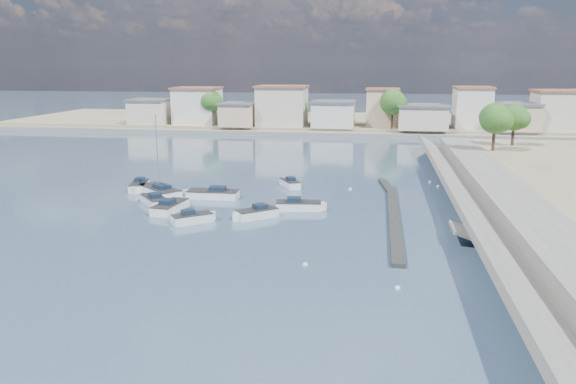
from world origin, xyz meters
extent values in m
plane|color=#2C4059|center=(0.00, 40.00, 0.00)|extent=(400.00, 400.00, 0.00)
cube|color=slate|center=(18.50, 13.00, 0.90)|extent=(5.00, 90.00, 1.80)
cube|color=slate|center=(14.15, 13.00, 0.90)|extent=(4.17, 90.00, 2.86)
cube|color=slate|center=(14.00, 4.00, 0.40)|extent=(5.31, 3.50, 1.94)
cube|color=black|center=(7.00, 10.00, 0.17)|extent=(1.00, 26.00, 0.35)
cube|color=black|center=(6.50, 24.00, 0.15)|extent=(2.00, 8.05, 0.30)
cube|color=gray|center=(0.00, 92.00, 0.70)|extent=(160.00, 40.00, 1.40)
cube|color=slate|center=(0.00, 71.00, 0.40)|extent=(160.00, 2.50, 0.80)
cube|color=beige|center=(-44.00, 76.00, 3.90)|extent=(8.00, 8.00, 5.00)
cube|color=#595960|center=(-44.00, 76.00, 6.58)|extent=(8.48, 8.48, 0.35)
cube|color=silver|center=(-34.00, 78.00, 5.15)|extent=(9.00, 9.00, 7.50)
cube|color=#99513D|center=(-34.00, 78.00, 9.08)|extent=(9.54, 9.54, 0.35)
cube|color=beige|center=(-24.00, 75.00, 3.65)|extent=(7.00, 8.00, 4.50)
cube|color=#595960|center=(-24.00, 75.00, 6.08)|extent=(7.42, 8.48, 0.35)
cube|color=beige|center=(-15.00, 77.00, 5.40)|extent=(10.00, 9.00, 8.00)
cube|color=#99513D|center=(-15.00, 77.00, 9.58)|extent=(10.60, 9.54, 0.35)
cube|color=silver|center=(-4.00, 76.00, 3.90)|extent=(8.50, 8.50, 5.00)
cube|color=#595960|center=(-4.00, 76.00, 6.58)|extent=(9.01, 9.01, 0.35)
cube|color=beige|center=(6.00, 79.00, 5.15)|extent=(6.50, 7.50, 7.50)
cube|color=#99513D|center=(6.00, 79.00, 9.08)|extent=(6.89, 7.95, 0.35)
cube|color=beige|center=(14.00, 75.00, 3.65)|extent=(9.50, 9.00, 4.50)
cube|color=#595960|center=(14.00, 75.00, 6.08)|extent=(10.07, 9.54, 0.35)
cube|color=silver|center=(24.00, 78.00, 5.40)|extent=(7.00, 8.00, 8.00)
cube|color=#99513D|center=(24.00, 78.00, 9.58)|extent=(7.42, 8.48, 0.35)
cube|color=beige|center=(32.00, 76.00, 3.90)|extent=(8.00, 9.00, 5.00)
cube|color=#595960|center=(32.00, 76.00, 6.58)|extent=(8.48, 9.54, 0.35)
cube|color=beige|center=(41.00, 77.00, 5.15)|extent=(10.50, 8.50, 7.50)
cube|color=#99513D|center=(41.00, 77.00, 9.08)|extent=(11.13, 9.01, 0.35)
cylinder|color=#38281E|center=(-30.00, 75.00, 3.09)|extent=(0.44, 0.44, 3.38)
sphere|color=#28561C|center=(-30.00, 75.00, 6.43)|extent=(4.80, 4.80, 4.80)
sphere|color=#28561C|center=(-29.10, 74.40, 6.20)|extent=(3.60, 3.60, 3.60)
sphere|color=#28561C|center=(-30.75, 75.45, 6.58)|extent=(3.30, 3.30, 3.30)
cylinder|color=#38281E|center=(-12.00, 78.00, 2.86)|extent=(0.44, 0.44, 2.93)
sphere|color=#28561C|center=(-12.00, 78.00, 5.75)|extent=(4.16, 4.16, 4.16)
sphere|color=#28561C|center=(-11.22, 77.48, 5.56)|extent=(3.12, 3.12, 3.12)
sphere|color=#28561C|center=(-12.65, 78.39, 5.88)|extent=(2.86, 2.86, 2.86)
cylinder|color=#38281E|center=(8.00, 74.00, 3.20)|extent=(0.44, 0.44, 3.60)
sphere|color=#28561C|center=(8.00, 74.00, 6.76)|extent=(5.12, 5.12, 5.12)
sphere|color=#28561C|center=(8.96, 73.36, 6.52)|extent=(3.84, 3.84, 3.84)
sphere|color=#28561C|center=(7.20, 74.48, 6.92)|extent=(3.52, 3.52, 3.52)
cylinder|color=#38281E|center=(24.00, 77.00, 2.97)|extent=(0.44, 0.44, 3.15)
sphere|color=#28561C|center=(24.00, 77.00, 6.09)|extent=(4.48, 4.48, 4.48)
sphere|color=#28561C|center=(24.84, 76.44, 5.88)|extent=(3.36, 3.36, 3.36)
sphere|color=#28561C|center=(23.30, 77.42, 6.23)|extent=(3.08, 3.08, 3.08)
cylinder|color=#38281E|center=(40.00, 76.00, 2.75)|extent=(0.44, 0.44, 2.70)
sphere|color=#28561C|center=(40.00, 76.00, 5.42)|extent=(3.84, 3.84, 3.84)
sphere|color=#28561C|center=(40.72, 75.52, 5.24)|extent=(2.88, 2.88, 2.88)
sphere|color=#28561C|center=(39.40, 76.36, 5.54)|extent=(2.64, 2.64, 2.64)
cylinder|color=#38281E|center=(22.00, 44.00, 3.38)|extent=(0.44, 0.44, 3.15)
sphere|color=#28561C|center=(22.00, 44.00, 6.49)|extent=(4.48, 4.48, 4.48)
sphere|color=#28561C|center=(22.84, 43.44, 6.28)|extent=(3.36, 3.36, 3.36)
sphere|color=#28561C|center=(21.30, 44.42, 6.63)|extent=(3.08, 3.08, 3.08)
cylinder|color=#38281E|center=(26.00, 50.00, 3.26)|extent=(0.44, 0.44, 2.93)
sphere|color=#28561C|center=(26.00, 50.00, 6.15)|extent=(4.16, 4.16, 4.16)
sphere|color=#28561C|center=(26.78, 49.48, 5.96)|extent=(3.12, 3.12, 3.12)
sphere|color=#28561C|center=(25.35, 50.39, 6.29)|extent=(2.86, 2.86, 2.86)
cube|color=white|center=(-17.35, 11.96, 0.30)|extent=(4.09, 4.44, 1.00)
cube|color=white|center=(-18.54, 13.40, 0.30)|extent=(1.31, 1.31, 1.00)
cube|color=#262628|center=(-17.35, 11.96, 0.80)|extent=(4.12, 4.46, 0.08)
cube|color=#152335|center=(-17.07, 11.62, 1.04)|extent=(1.65, 1.68, 0.48)
cube|color=white|center=(-11.27, 6.01, 0.30)|extent=(3.79, 3.41, 1.00)
cube|color=white|center=(-10.04, 6.97, 0.30)|extent=(1.17, 1.17, 1.00)
cube|color=#262628|center=(-11.27, 6.01, 0.80)|extent=(3.81, 3.43, 0.08)
cube|color=#152335|center=(-11.56, 5.79, 1.04)|extent=(1.43, 1.40, 0.48)
cube|color=white|center=(-12.21, 15.76, 0.30)|extent=(5.54, 2.19, 1.00)
cube|color=white|center=(-14.58, 15.72, 0.30)|extent=(2.09, 2.09, 1.00)
cube|color=#262628|center=(-12.21, 15.76, 0.80)|extent=(5.54, 2.23, 0.08)
cube|color=#152335|center=(-11.66, 15.77, 1.04)|extent=(1.67, 1.33, 0.48)
cube|color=white|center=(-5.83, 8.65, 0.30)|extent=(4.08, 3.82, 1.00)
cube|color=white|center=(-7.12, 7.54, 0.30)|extent=(1.24, 1.24, 1.00)
cube|color=#262628|center=(-5.83, 8.65, 0.80)|extent=(4.10, 3.85, 0.08)
cube|color=#152335|center=(-5.52, 8.90, 1.04)|extent=(1.56, 1.54, 0.48)
cube|color=white|center=(-14.78, 9.71, 0.30)|extent=(2.49, 4.97, 1.00)
cube|color=white|center=(-14.52, 11.73, 0.30)|extent=(1.87, 1.87, 1.00)
cube|color=#262628|center=(-14.78, 9.71, 0.80)|extent=(2.53, 4.97, 0.08)
cube|color=#152335|center=(-14.85, 9.24, 1.04)|extent=(1.35, 1.57, 0.48)
cube|color=white|center=(-4.80, 22.51, 0.30)|extent=(2.96, 3.74, 1.00)
cube|color=white|center=(-5.55, 23.81, 0.30)|extent=(1.22, 1.22, 1.00)
cube|color=#262628|center=(-4.80, 22.51, 0.80)|extent=(2.99, 3.76, 0.08)
cube|color=#152335|center=(-4.63, 22.20, 1.04)|extent=(1.28, 1.35, 0.48)
cube|color=white|center=(-21.87, 18.58, 0.30)|extent=(2.61, 4.67, 1.00)
cube|color=white|center=(-21.44, 16.72, 0.30)|extent=(1.63, 1.63, 1.00)
cube|color=#262628|center=(-21.87, 18.58, 0.80)|extent=(2.64, 4.68, 0.08)
cube|color=#152335|center=(-21.97, 19.01, 1.04)|extent=(1.30, 1.52, 0.48)
cube|color=white|center=(-2.31, 12.20, 0.30)|extent=(4.61, 2.24, 1.00)
cube|color=white|center=(-0.41, 12.42, 0.30)|extent=(1.73, 1.73, 1.00)
cube|color=#262628|center=(-2.31, 12.20, 0.80)|extent=(4.62, 2.27, 0.08)
cube|color=#152335|center=(-2.75, 12.15, 1.04)|extent=(1.45, 1.23, 0.48)
cube|color=white|center=(-18.53, 16.33, 0.30)|extent=(6.31, 5.90, 1.00)
cube|color=white|center=(-20.68, 18.21, 0.30)|extent=(1.63, 1.63, 1.00)
cube|color=#262628|center=(-18.53, 16.33, 0.80)|extent=(6.34, 5.93, 0.08)
cube|color=#152335|center=(-18.04, 15.90, 1.04)|extent=(2.35, 2.29, 0.48)
cylinder|color=silver|center=(-18.53, 16.33, 4.80)|extent=(0.12, 0.12, 8.00)
cylinder|color=silver|center=(-17.63, 15.54, 1.50)|extent=(1.86, 1.64, 0.08)
sphere|color=silver|center=(0.37, -3.45, 0.05)|extent=(0.41, 0.41, 0.41)
sphere|color=silver|center=(-0.85, 12.38, 0.05)|extent=(0.41, 0.41, 0.41)
sphere|color=silver|center=(6.81, -6.83, 0.05)|extent=(0.41, 0.41, 0.41)
sphere|color=silver|center=(12.49, 25.20, 0.05)|extent=(0.41, 0.41, 0.41)
sphere|color=silver|center=(2.30, 22.16, 0.05)|extent=(0.41, 0.41, 0.41)
sphere|color=silver|center=(11.75, 27.64, 0.05)|extent=(0.41, 0.41, 0.41)
camera|label=1|loc=(5.18, -41.37, 14.18)|focal=35.00mm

